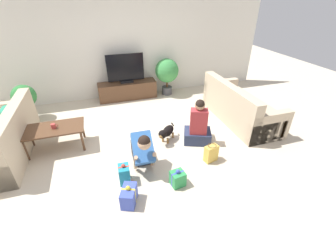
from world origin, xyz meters
The scene contains 17 objects.
ground_plane centered at (0.00, 0.00, 0.00)m, with size 16.00×16.00×0.00m, color beige.
wall_back centered at (0.00, 2.63, 1.30)m, with size 8.40×0.06×2.60m.
sofa_left centered at (-2.40, 0.46, 0.31)m, with size 0.90×2.08×0.88m.
sofa_right centered at (2.40, 0.32, 0.31)m, with size 0.90×2.08×0.88m.
coffee_table centered at (-1.52, 0.39, 0.40)m, with size 1.07×0.58×0.45m.
tv_console centered at (0.14, 2.34, 0.23)m, with size 1.57×0.44×0.47m.
tv centered at (0.14, 2.34, 0.81)m, with size 0.98×0.20×0.76m.
potted_plant_back_right centered at (1.28, 2.29, 0.66)m, with size 0.66×0.66×1.03m.
potted_plant_corner_left centered at (-2.25, 1.85, 0.54)m, with size 0.51×0.51×0.83m.
person_kneeling centered at (-0.07, -0.62, 0.35)m, with size 0.36×0.81×0.80m.
person_sitting centered at (1.12, -0.23, 0.33)m, with size 0.63×0.59×0.94m.
dog centered at (0.54, -0.03, 0.21)m, with size 0.44×0.44×0.34m.
gift_box_a centered at (0.35, -1.22, 0.12)m, with size 0.23×0.22×0.30m.
gift_box_b centered at (-0.42, -1.34, 0.13)m, with size 0.29×0.36×0.32m.
gift_box_c centered at (-0.42, -0.90, 0.15)m, with size 0.18×0.22×0.36m.
gift_bag_a centered at (1.11, -0.85, 0.16)m, with size 0.26×0.18×0.33m.
mug centered at (-1.50, 0.37, 0.50)m, with size 0.12×0.08×0.09m.
Camera 1 is at (-0.57, -3.60, 2.61)m, focal length 24.00 mm.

